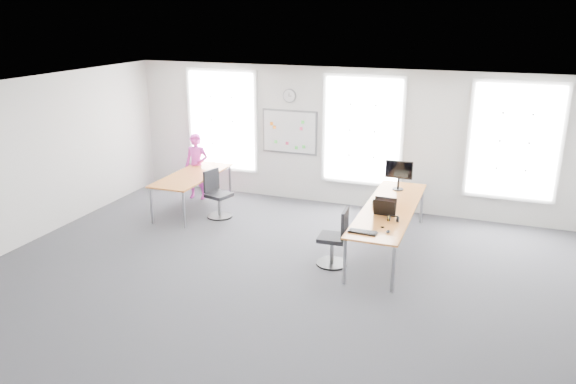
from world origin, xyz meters
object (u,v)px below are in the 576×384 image
at_px(chair_right, 336,241).
at_px(headphones, 393,219).
at_px(person, 197,166).
at_px(desk_left, 192,177).
at_px(monitor, 399,173).
at_px(desk_right, 389,210).
at_px(keyboard, 363,232).
at_px(chair_left, 217,197).

height_order(chair_right, headphones, chair_right).
bearing_deg(person, chair_right, -36.91).
xyz_separation_m(desk_left, monitor, (4.30, 0.43, 0.42)).
bearing_deg(person, desk_right, -22.88).
distance_m(desk_right, keyboard, 1.34).
bearing_deg(person, chair_left, -49.57).
bearing_deg(headphones, desk_left, 176.64).
bearing_deg(headphones, chair_left, 176.52).
relative_size(desk_right, person, 2.20).
height_order(desk_right, chair_left, chair_left).
bearing_deg(desk_left, keyboard, -25.45).
height_order(desk_right, person, person).
distance_m(chair_left, person, 1.39).
height_order(desk_right, chair_right, chair_right).
xyz_separation_m(desk_right, person, (-4.65, 1.40, 0.00)).
distance_m(desk_left, chair_left, 0.76).
bearing_deg(keyboard, chair_right, 148.88).
relative_size(keyboard, monitor, 0.78).
bearing_deg(chair_right, chair_left, -119.54).
bearing_deg(monitor, chair_left, -169.69).
relative_size(chair_right, monitor, 1.73).
xyz_separation_m(desk_left, chair_left, (0.67, -0.19, -0.29)).
distance_m(desk_left, chair_right, 3.98).
bearing_deg(monitor, person, 176.78).
distance_m(person, keyboard, 5.24).
xyz_separation_m(desk_right, keyboard, (-0.17, -1.33, 0.06)).
height_order(person, keyboard, person).
height_order(chair_left, monitor, monitor).
relative_size(desk_right, chair_left, 3.33).
height_order(desk_right, headphones, headphones).
bearing_deg(desk_left, desk_right, -8.61).
distance_m(desk_left, headphones, 4.71).
relative_size(desk_right, keyboard, 7.25).
bearing_deg(desk_right, desk_left, 171.39).
bearing_deg(keyboard, person, 152.82).
bearing_deg(person, desk_left, -73.51).
bearing_deg(desk_right, chair_right, -126.59).
distance_m(headphones, monitor, 1.79).
relative_size(chair_left, person, 0.66).
distance_m(desk_right, chair_left, 3.71).
distance_m(desk_left, keyboard, 4.62).
xyz_separation_m(chair_left, monitor, (3.62, 0.62, 0.72)).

